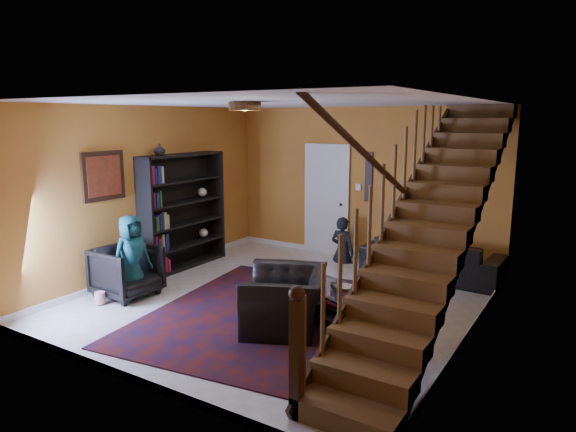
% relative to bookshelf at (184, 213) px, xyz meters
% --- Properties ---
extents(floor, '(5.50, 5.50, 0.00)m').
position_rel_bookshelf_xyz_m(floor, '(2.40, -0.60, -0.96)').
color(floor, beige).
rests_on(floor, ground).
extents(room, '(5.50, 5.50, 5.50)m').
position_rel_bookshelf_xyz_m(room, '(1.07, 0.73, -0.91)').
color(room, '#C0872A').
rests_on(room, ground).
extents(staircase, '(0.95, 5.02, 3.18)m').
position_rel_bookshelf_xyz_m(staircase, '(4.53, -0.60, 0.43)').
color(staircase, brown).
rests_on(staircase, floor).
extents(bookshelf, '(0.35, 1.80, 2.00)m').
position_rel_bookshelf_xyz_m(bookshelf, '(0.00, 0.00, 0.00)').
color(bookshelf, black).
rests_on(bookshelf, floor).
extents(door, '(0.82, 0.05, 2.05)m').
position_rel_bookshelf_xyz_m(door, '(1.70, 2.12, 0.06)').
color(door, silver).
rests_on(door, floor).
extents(framed_picture, '(0.04, 0.74, 0.74)m').
position_rel_bookshelf_xyz_m(framed_picture, '(-0.17, -1.50, 0.79)').
color(framed_picture, maroon).
rests_on(framed_picture, room).
extents(wall_hanging, '(0.14, 0.03, 0.90)m').
position_rel_bookshelf_xyz_m(wall_hanging, '(2.55, 2.13, 0.59)').
color(wall_hanging, black).
rests_on(wall_hanging, room).
extents(ceiling_fixture, '(0.40, 0.40, 0.10)m').
position_rel_bookshelf_xyz_m(ceiling_fixture, '(2.40, -1.40, 1.78)').
color(ceiling_fixture, '#3F2814').
rests_on(ceiling_fixture, room).
extents(rug, '(3.67, 4.07, 0.02)m').
position_rel_bookshelf_xyz_m(rug, '(2.68, -1.10, -0.96)').
color(rug, '#46120C').
rests_on(rug, floor).
extents(sofa, '(2.28, 0.97, 0.66)m').
position_rel_bookshelf_xyz_m(sofa, '(3.90, 1.70, -0.64)').
color(sofa, black).
rests_on(sofa, floor).
extents(armchair_left, '(0.85, 0.83, 0.75)m').
position_rel_bookshelf_xyz_m(armchair_left, '(0.35, -1.61, -0.59)').
color(armchair_left, black).
rests_on(armchair_left, floor).
extents(armchair_right, '(1.38, 1.45, 0.74)m').
position_rel_bookshelf_xyz_m(armchair_right, '(2.98, -1.38, -0.60)').
color(armchair_right, black).
rests_on(armchair_right, floor).
extents(person_adult_a, '(0.50, 0.35, 1.29)m').
position_rel_bookshelf_xyz_m(person_adult_a, '(2.24, 1.75, -0.77)').
color(person_adult_a, black).
rests_on(person_adult_a, sofa).
extents(person_adult_b, '(0.62, 0.51, 1.21)m').
position_rel_bookshelf_xyz_m(person_adult_b, '(3.19, 1.75, -0.81)').
color(person_adult_b, black).
rests_on(person_adult_b, sofa).
extents(person_child, '(0.47, 0.65, 1.23)m').
position_rel_bookshelf_xyz_m(person_child, '(0.45, -1.59, -0.35)').
color(person_child, '#175A5A').
rests_on(person_child, armchair_left).
extents(coffee_table, '(1.25, 1.00, 0.42)m').
position_rel_bookshelf_xyz_m(coffee_table, '(3.37, -0.80, -0.73)').
color(coffee_table, black).
rests_on(coffee_table, floor).
extents(cup_a, '(0.14, 0.14, 0.09)m').
position_rel_bookshelf_xyz_m(cup_a, '(3.37, -0.82, -0.50)').
color(cup_a, '#999999').
rests_on(cup_a, coffee_table).
extents(cup_b, '(0.12, 0.12, 0.08)m').
position_rel_bookshelf_xyz_m(cup_b, '(3.47, -0.92, -0.50)').
color(cup_b, '#999999').
rests_on(cup_b, coffee_table).
extents(bowl, '(0.25, 0.25, 0.06)m').
position_rel_bookshelf_xyz_m(bowl, '(3.49, -0.77, -0.52)').
color(bowl, '#999999').
rests_on(bowl, coffee_table).
extents(vase, '(0.18, 0.18, 0.19)m').
position_rel_bookshelf_xyz_m(vase, '(-0.00, -0.50, 1.13)').
color(vase, '#999999').
rests_on(vase, bookshelf).
extents(popcorn_bucket, '(0.17, 0.17, 0.17)m').
position_rel_bookshelf_xyz_m(popcorn_bucket, '(0.30, -2.07, -0.86)').
color(popcorn_bucket, red).
rests_on(popcorn_bucket, rug).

